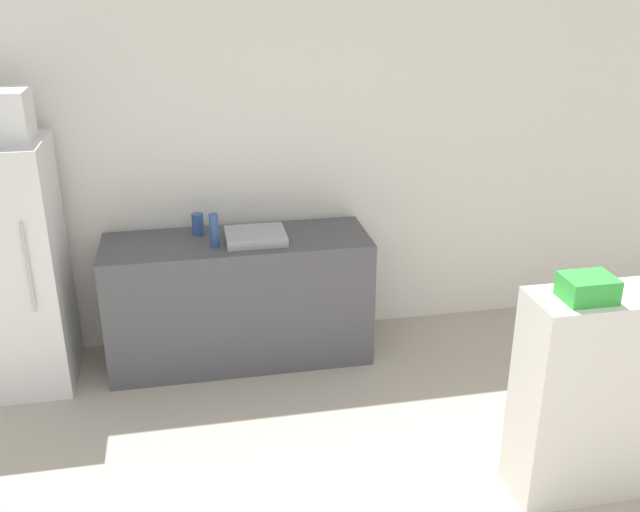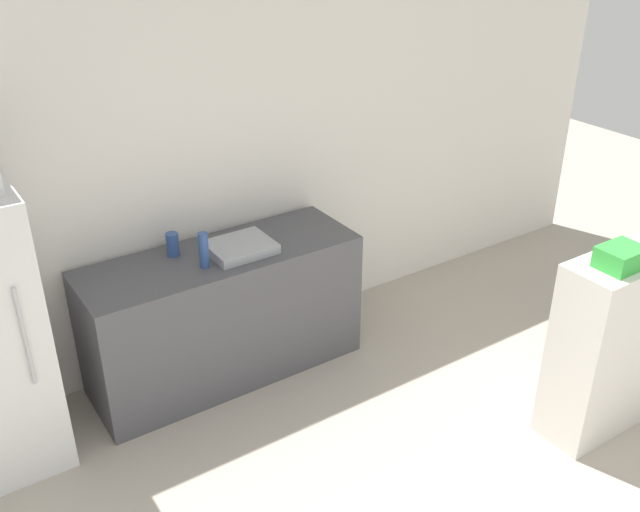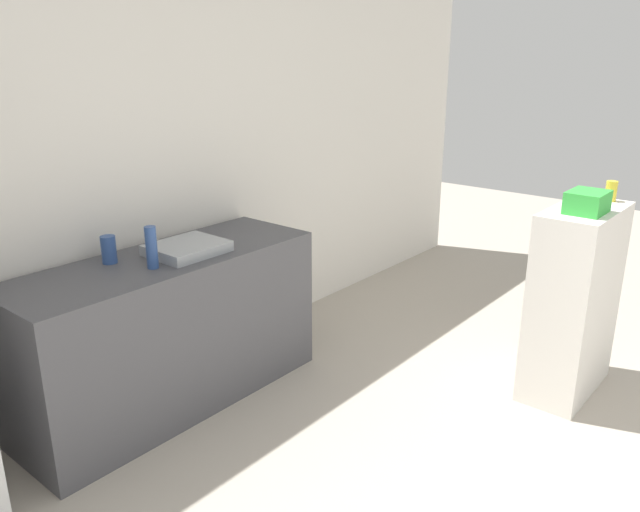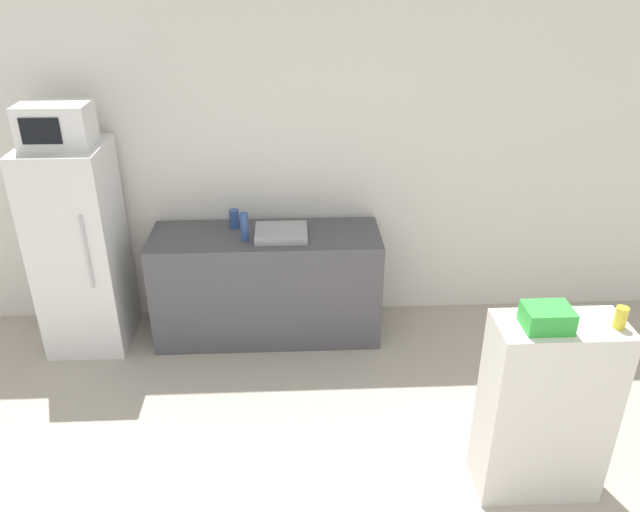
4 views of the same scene
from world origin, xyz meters
TOP-DOWN VIEW (x-y plane):
  - wall_back at (0.00, 3.33)m, footprint 8.00×0.06m
  - refrigerator at (-1.11, 2.93)m, footprint 0.59×0.64m
  - microwave at (-1.11, 2.93)m, footprint 0.48×0.34m
  - counter at (0.31, 2.96)m, footprint 1.78×0.61m
  - sink_basin at (0.43, 2.92)m, footprint 0.40×0.33m
  - bottle_tall at (0.16, 2.86)m, footprint 0.06×0.06m
  - bottle_short at (0.06, 3.11)m, footprint 0.08×0.08m
  - shelf_cabinet at (1.92, 1.25)m, footprint 0.69×0.34m
  - basket at (1.81, 1.22)m, footprint 0.24×0.19m
  - jar at (2.19, 1.21)m, footprint 0.06×0.06m

SIDE VIEW (x-z plane):
  - counter at x=0.31m, z-range 0.00..0.89m
  - shelf_cabinet at x=1.92m, z-range 0.00..1.13m
  - refrigerator at x=-1.11m, z-range 0.00..1.62m
  - sink_basin at x=0.43m, z-range 0.89..0.95m
  - bottle_short at x=0.06m, z-range 0.89..1.04m
  - bottle_tall at x=0.16m, z-range 0.89..1.11m
  - jar at x=2.19m, z-range 1.13..1.25m
  - basket at x=1.81m, z-range 1.13..1.25m
  - wall_back at x=0.00m, z-range 0.00..2.60m
  - microwave at x=-1.11m, z-range 1.62..1.92m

